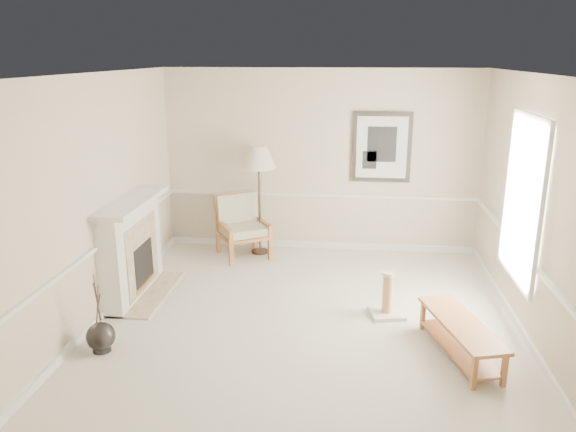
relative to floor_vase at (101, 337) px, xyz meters
The scene contains 8 objects.
ground 2.34m from the floor_vase, 22.73° to the left, with size 5.50×5.50×0.00m, color silver.
room 3.01m from the floor_vase, 23.14° to the left, with size 5.04×5.54×2.92m.
fireplace 1.59m from the floor_vase, 97.33° to the left, with size 0.64×1.64×1.31m.
floor_vase is the anchor object (origin of this frame).
armchair 3.35m from the floor_vase, 73.83° to the left, with size 1.01×1.03×0.96m.
floor_lamp 3.76m from the floor_vase, 69.86° to the left, with size 0.72×0.72×1.73m.
bench 3.85m from the floor_vase, ahead, with size 0.77×1.43×0.39m.
scratching_post 3.35m from the floor_vase, 21.32° to the left, with size 0.47×0.47×0.57m.
Camera 1 is at (0.46, -6.08, 3.11)m, focal length 35.00 mm.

